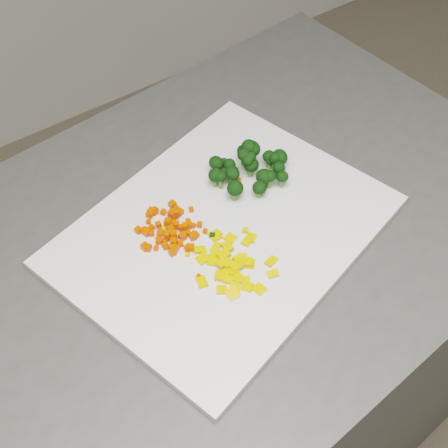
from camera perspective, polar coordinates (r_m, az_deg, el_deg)
counter_block at (r=1.34m, az=0.51°, el=-12.04°), size 1.04×0.78×0.90m
cutting_board at (r=0.94m, az=-0.00°, el=-0.63°), size 0.55×0.47×0.01m
carrot_pile at (r=0.92m, az=-4.78°, el=0.02°), size 0.10×0.10×0.03m
pepper_pile at (r=0.89m, az=1.07°, el=-3.11°), size 0.12×0.12×0.02m
broccoli_pile at (r=0.99m, az=2.45°, el=5.51°), size 0.12×0.12×0.06m
carrot_cube_0 at (r=0.95m, az=-4.29°, el=0.79°), size 0.01×0.01×0.01m
carrot_cube_1 at (r=0.92m, az=-3.81°, el=-1.16°), size 0.01×0.01×0.01m
carrot_cube_2 at (r=0.91m, az=-7.00°, el=-2.24°), size 0.01×0.01×0.01m
carrot_cube_3 at (r=0.94m, az=-3.30°, el=0.23°), size 0.01×0.01×0.01m
carrot_cube_4 at (r=0.93m, az=-7.84°, el=-0.56°), size 0.01×0.01×0.01m
carrot_cube_5 at (r=0.92m, az=-4.60°, el=-1.18°), size 0.01×0.01×0.01m
carrot_cube_6 at (r=0.91m, az=-3.04°, el=-2.18°), size 0.01×0.01×0.01m
carrot_cube_7 at (r=0.96m, az=-3.03°, el=1.33°), size 0.01×0.01×0.01m
carrot_cube_8 at (r=0.93m, az=-5.11°, el=0.26°), size 0.01×0.01×0.01m
carrot_cube_9 at (r=0.96m, az=-4.40°, el=1.43°), size 0.01×0.01×0.01m
carrot_cube_10 at (r=0.91m, az=-3.98°, el=-1.84°), size 0.01×0.01×0.01m
carrot_cube_11 at (r=0.95m, az=-4.29°, el=0.92°), size 0.01×0.01×0.01m
carrot_cube_12 at (r=0.95m, az=-4.82°, el=0.76°), size 0.01×0.01×0.01m
carrot_cube_13 at (r=0.93m, az=-2.24°, el=-0.06°), size 0.01×0.01×0.01m
carrot_cube_14 at (r=0.91m, az=-3.39°, el=-2.34°), size 0.01×0.01×0.01m
carrot_cube_15 at (r=0.91m, az=-5.25°, el=-0.98°), size 0.01×0.01×0.01m
carrot_cube_16 at (r=0.92m, az=-3.61°, el=-0.20°), size 0.01×0.01×0.01m
carrot_cube_17 at (r=0.94m, az=-4.47°, el=1.03°), size 0.01×0.01×0.01m
carrot_cube_18 at (r=0.91m, az=-3.35°, el=-2.17°), size 0.01×0.01×0.01m
carrot_cube_19 at (r=0.96m, az=-6.31°, el=1.08°), size 0.01×0.01×0.01m
carrot_cube_20 at (r=0.93m, az=-5.19°, el=-0.91°), size 0.01×0.01×0.01m
carrot_cube_21 at (r=0.94m, az=-4.79°, el=0.97°), size 0.01×0.01×0.01m
carrot_cube_22 at (r=0.92m, az=-2.51°, el=-1.02°), size 0.01×0.01×0.01m
carrot_cube_23 at (r=0.93m, az=-7.08°, el=-0.74°), size 0.01×0.01×0.01m
carrot_cube_24 at (r=0.91m, az=-6.98°, el=-2.16°), size 0.01×0.01×0.01m
carrot_cube_25 at (r=0.95m, az=-4.21°, el=1.05°), size 0.01×0.01×0.01m
carrot_cube_26 at (r=0.93m, az=-5.19°, el=0.16°), size 0.01×0.01×0.01m
carrot_cube_27 at (r=0.95m, az=-6.91°, el=0.22°), size 0.01×0.01×0.01m
carrot_cube_28 at (r=0.93m, az=-3.43°, el=-0.79°), size 0.01×0.01×0.01m
carrot_cube_29 at (r=0.92m, az=-4.57°, el=-1.64°), size 0.01×0.01×0.01m
carrot_cube_30 at (r=0.92m, az=-2.86°, el=-1.15°), size 0.01×0.01×0.01m
carrot_cube_31 at (r=0.90m, az=-4.74°, el=-2.62°), size 0.01×0.01×0.01m
carrot_cube_32 at (r=0.92m, az=-4.89°, el=-0.86°), size 0.01×0.01×0.01m
carrot_cube_33 at (r=0.95m, az=-4.10°, el=1.10°), size 0.01×0.01×0.01m
carrot_cube_34 at (r=0.93m, az=-6.66°, el=-0.82°), size 0.01×0.01×0.01m
carrot_cube_35 at (r=0.91m, az=-7.23°, el=-2.07°), size 0.01×0.01×0.01m
carrot_cube_36 at (r=0.95m, az=-5.57°, el=1.08°), size 0.01×0.01×0.01m
carrot_cube_37 at (r=0.91m, az=-4.92°, el=-2.11°), size 0.01×0.01×0.01m
carrot_cube_38 at (r=0.93m, az=-2.84°, el=-0.16°), size 0.01×0.01×0.01m
carrot_cube_39 at (r=0.95m, az=-4.03°, el=1.10°), size 0.01×0.01×0.01m
carrot_cube_40 at (r=0.96m, az=-6.33°, el=1.27°), size 0.01×0.01×0.01m
carrot_cube_41 at (r=0.92m, az=-3.97°, el=-0.31°), size 0.01×0.01×0.01m
carrot_cube_42 at (r=0.93m, az=-4.84°, el=-0.48°), size 0.01×0.01×0.01m
carrot_cube_43 at (r=0.91m, az=-4.04°, el=-1.77°), size 0.01×0.01×0.01m
carrot_cube_44 at (r=0.91m, az=-4.66°, el=-2.37°), size 0.01×0.01×0.01m
carrot_cube_45 at (r=0.93m, az=-5.84°, el=-0.94°), size 0.01×0.01×0.01m
carrot_cube_46 at (r=0.93m, az=-5.82°, el=-0.75°), size 0.01×0.01×0.01m
carrot_cube_47 at (r=0.91m, az=-4.51°, el=-2.07°), size 0.01×0.01×0.01m
carrot_cube_48 at (r=0.93m, az=-1.73°, el=-0.66°), size 0.01×0.01×0.01m
carrot_cube_49 at (r=0.92m, az=-4.65°, el=-1.61°), size 0.01×0.01×0.01m
carrot_cube_50 at (r=0.92m, az=-5.97°, el=-1.53°), size 0.01×0.01×0.01m
carrot_cube_51 at (r=0.92m, az=-3.01°, el=-1.03°), size 0.01×0.01×0.01m
carrot_cube_52 at (r=0.92m, az=-3.54°, el=-0.27°), size 0.01×0.01×0.01m
carrot_cube_53 at (r=0.91m, az=-5.38°, el=-2.14°), size 0.01×0.01×0.01m
carrot_cube_54 at (r=0.93m, az=-7.25°, el=-0.62°), size 0.01×0.01×0.01m
carrot_cube_55 at (r=0.95m, az=-4.61°, el=0.81°), size 0.01×0.01×0.01m
carrot_cube_56 at (r=0.96m, az=-6.61°, el=1.15°), size 0.01×0.01×0.01m
carrot_cube_57 at (r=0.93m, az=-6.03°, el=-0.04°), size 0.01×0.01×0.01m
carrot_cube_58 at (r=0.93m, az=-4.35°, el=-0.04°), size 0.01×0.01×0.01m
carrot_cube_59 at (r=0.94m, az=-6.63°, el=-0.33°), size 0.01×0.01×0.01m
carrot_cube_60 at (r=0.91m, az=-4.52°, el=-2.29°), size 0.01×0.01×0.01m
carrot_cube_61 at (r=0.92m, az=-5.44°, el=-1.54°), size 0.01×0.01×0.01m
carrot_cube_62 at (r=0.92m, az=-4.58°, el=-0.92°), size 0.01×0.01×0.01m
carrot_cube_63 at (r=0.94m, az=-4.70°, el=0.07°), size 0.01×0.01×0.01m
carrot_cube_64 at (r=0.91m, az=-6.22°, el=-2.22°), size 0.01×0.01×0.01m
carrot_cube_65 at (r=0.93m, az=-3.20°, el=-0.12°), size 0.01×0.01×0.01m
carrot_cube_66 at (r=0.91m, az=-5.43°, el=-1.94°), size 0.01×0.01×0.01m
carrot_cube_67 at (r=0.95m, az=-6.79°, el=0.93°), size 0.01×0.01×0.01m
carrot_cube_68 at (r=0.96m, az=-4.73°, el=1.79°), size 0.01×0.01×0.01m
pepper_chunk_0 at (r=0.90m, az=4.35°, el=-3.40°), size 0.02×0.02×0.01m
pepper_chunk_1 at (r=0.88m, az=1.12°, el=-3.82°), size 0.02×0.01×0.01m
pepper_chunk_2 at (r=0.92m, az=-0.84°, el=-1.07°), size 0.02×0.02×0.01m
pepper_chunk_3 at (r=0.92m, az=2.13°, el=-1.60°), size 0.02×0.02×0.01m
pepper_chunk_4 at (r=0.86m, az=0.81°, el=-6.43°), size 0.02×0.02×0.01m
pepper_chunk_5 at (r=0.88m, az=1.87°, el=-5.17°), size 0.02×0.02×0.01m
pepper_chunk_6 at (r=0.92m, az=0.58°, el=-1.30°), size 0.02×0.02×0.01m
pepper_chunk_7 at (r=0.88m, az=-0.42°, el=-4.72°), size 0.02×0.02×0.01m
pepper_chunk_8 at (r=0.89m, az=1.58°, el=-3.08°), size 0.02×0.02×0.01m
pepper_chunk_9 at (r=0.90m, az=-1.93°, el=-3.17°), size 0.02×0.02×0.01m
pepper_chunk_10 at (r=0.92m, az=2.47°, el=-1.27°), size 0.02×0.02×0.01m
pepper_chunk_11 at (r=0.89m, az=1.64°, el=-3.32°), size 0.02×0.02×0.01m
pepper_chunk_12 at (r=0.87m, az=3.24°, el=-5.95°), size 0.02×0.02×0.00m
pepper_chunk_13 at (r=0.89m, az=0.01°, el=-3.48°), size 0.02×0.02×0.01m
pepper_chunk_14 at (r=0.88m, az=1.39°, el=-4.89°), size 0.02×0.02×0.01m
pepper_chunk_15 at (r=0.88m, az=0.34°, el=-5.08°), size 0.02×0.02×0.01m
pepper_chunk_16 at (r=0.87m, az=-2.03°, el=-5.29°), size 0.02×0.02×0.01m
pepper_chunk_17 at (r=0.87m, az=2.12°, el=-5.76°), size 0.02×0.02×0.01m
pepper_chunk_18 at (r=0.89m, az=0.40°, el=-4.23°), size 0.02×0.02×0.01m
pepper_chunk_19 at (r=0.87m, az=-0.20°, el=-6.03°), size 0.02×0.02×0.01m
pepper_chunk_20 at (r=0.89m, az=1.45°, el=-3.32°), size 0.02×0.02×0.01m
pepper_chunk_21 at (r=0.90m, az=-0.61°, el=-2.74°), size 0.02×0.02×0.01m
pepper_chunk_22 at (r=0.92m, az=-0.69°, el=-0.90°), size 0.01×0.01×0.01m
pepper_chunk_23 at (r=0.88m, az=4.50°, el=-4.56°), size 0.02×0.02×0.01m
pepper_chunk_24 at (r=0.89m, az=2.06°, el=-3.44°), size 0.02×0.02×0.01m
pepper_chunk_25 at (r=0.90m, az=-1.00°, el=-3.33°), size 0.03×0.03×0.01m
pepper_chunk_26 at (r=0.89m, az=0.75°, el=-4.21°), size 0.02×0.02×0.01m
pepper_chunk_27 at (r=0.91m, az=0.31°, el=-2.05°), size 0.01×0.02×0.01m
pepper_chunk_28 at (r=0.88m, az=1.18°, el=-5.01°), size 0.01×0.02×0.01m
pepper_chunk_29 at (r=0.87m, az=1.02°, el=-5.82°), size 0.02×0.02×0.01m
pepper_chunk_30 at (r=0.90m, az=-0.04°, el=-2.81°), size 0.02×0.01×0.01m
pepper_chunk_31 at (r=0.89m, az=0.21°, el=-3.61°), size 0.02×0.02×0.01m
pepper_chunk_32 at (r=0.89m, az=-0.27°, el=-3.64°), size 0.02×0.02×0.01m
pepper_chunk_33 at (r=0.89m, az=2.34°, el=-3.64°), size 0.02×0.02×0.00m
pepper_chunk_34 at (r=0.91m, az=-0.75°, el=-2.16°), size 0.02×0.02×0.01m
pepper_chunk_35 at (r=0.91m, az=-2.21°, el=-2.37°), size 0.02×0.02×0.01m
broccoli_floret_0 at (r=0.99m, az=0.70°, el=4.42°), size 0.03×0.03×0.03m
broccoli_floret_1 at (r=1.01m, az=4.61°, el=5.60°), size 0.03×0.03×0.04m
broccoli_floret_2 at (r=0.99m, az=2.13°, el=5.55°), size 0.03×0.03×0.03m
broccoli_floret_3 at (r=0.98m, az=5.30°, el=4.05°), size 0.03×0.03×0.03m
broccoli_floret_4 at (r=1.02m, az=1.71°, el=6.46°), size 0.03×0.03×0.03m
broccoli_floret_5 at (r=1.00m, az=2.22°, el=6.69°), size 0.03×0.03×0.04m
broccoli_floret_6 at (r=0.96m, az=0.97°, el=3.02°), size 0.04×0.04×0.03m
broccoli_floret_7 at (r=1.01m, az=4.19°, el=5.53°), size 0.02×0.02×0.03m
broccoli_floret_8 at (r=0.99m, az=0.85°, el=4.61°), size 0.02×0.02×0.02m
broccoli_floret_9 at (r=0.99m, az=2.37°, el=5.79°), size 0.03×0.03×0.03m
broccoli_floret_10 at (r=1.01m, az=2.54°, el=6.62°), size 0.04×0.04×0.03m
broccoli_floret_11 at (r=0.98m, az=3.59°, el=4.09°), size 0.04×0.04×0.03m
broccoli_floret_12 at (r=1.00m, az=2.46°, el=5.12°), size 0.03×0.03×0.03m
broccoli_floret_13 at (r=0.99m, az=1.79°, el=6.08°), size 0.03×0.03×0.03m
broccoli_floret_14 at (r=1.00m, az=0.46°, el=5.13°), size 0.03×0.03×0.03m
broccoli_floret_15 at (r=0.98m, az=-0.84°, el=4.20°), size 0.03×0.03×0.03m
broccoli_floret_16 at (r=1.00m, az=4.96°, el=4.83°), size 0.03×0.03×0.03m
broccoli_floret_17 at (r=0.98m, az=4.17°, el=4.03°), size 0.03×0.03×0.03m
broccoli_floret_18 at (r=0.98m, az=-0.30°, el=3.96°), size 0.02×0.02×0.03m
broccoli_floret_19 at (r=1.00m, az=-0.77°, el=5.30°), size 0.03×0.03×0.03m
broccoli_floret_20 at (r=1.01m, az=-0.09°, el=5.40°), size 0.02×0.02×0.02m
broccoli_floret_21 at (r=0.96m, az=0.89°, el=3.08°), size 0.03×0.03×0.03m
broccoli_floret_22 at (r=1.01m, az=4.07°, el=5.90°), size 0.03×0.03×0.03m
broccoli_floret_23 at (r=1.01m, az=5.03°, el=5.82°), size 0.03×0.03×0.03m
broccoli_floret_24 at (r=0.97m, az=3.20°, el=3.12°), size 0.03×0.03×0.03m
stray_bit_0 at (r=0.88m, az=-2.33°, el=-4.76°), size 0.01×0.01×0.00m
stray_bit_1 at (r=0.98m, az=1.07°, el=2.70°), size 0.01×0.01×0.00m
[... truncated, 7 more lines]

